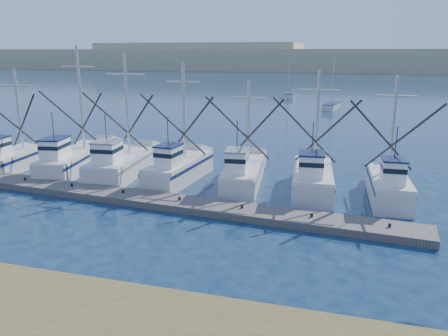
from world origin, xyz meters
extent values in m
plane|color=#0D1B3B|center=(0.00, 0.00, 0.00)|extent=(500.00, 500.00, 0.00)
cube|color=#5C5752|center=(-7.18, 6.81, 0.22)|extent=(32.62, 4.87, 0.43)
cube|color=tan|center=(0.00, 210.00, 5.00)|extent=(360.00, 60.00, 10.00)
cube|color=silver|center=(-21.35, 11.53, 0.66)|extent=(3.19, 6.88, 1.31)
cylinder|color=#B7B2A8|center=(-21.35, 12.67, 4.57)|extent=(0.22, 0.22, 6.50)
cube|color=silver|center=(-16.49, 12.63, 0.70)|extent=(3.98, 9.16, 1.39)
cube|color=white|center=(-16.49, 10.36, 2.14)|extent=(1.82, 2.38, 1.50)
cylinder|color=#B7B2A8|center=(-16.49, 14.14, 5.52)|extent=(0.22, 0.22, 8.26)
cube|color=silver|center=(-11.96, 12.02, 0.73)|extent=(3.48, 7.86, 1.46)
cube|color=white|center=(-11.96, 10.06, 2.21)|extent=(1.80, 2.00, 1.50)
cylinder|color=#B7B2A8|center=(-11.96, 13.33, 5.24)|extent=(0.22, 0.22, 7.58)
cube|color=silver|center=(-7.23, 11.84, 0.74)|extent=(3.00, 7.47, 1.48)
cube|color=white|center=(-7.23, 9.97, 2.23)|extent=(1.50, 1.90, 1.50)
cylinder|color=#B7B2A8|center=(-7.23, 13.08, 4.97)|extent=(0.22, 0.22, 6.98)
cube|color=silver|center=(-2.45, 11.99, 0.71)|extent=(3.08, 7.78, 1.42)
cube|color=white|center=(-2.45, 10.05, 2.17)|extent=(1.52, 1.98, 1.50)
cylinder|color=#B7B2A8|center=(-2.45, 13.28, 4.32)|extent=(0.22, 0.22, 5.78)
cube|color=silver|center=(2.34, 11.85, 0.76)|extent=(3.14, 7.49, 1.52)
cube|color=white|center=(2.34, 9.98, 2.27)|extent=(1.62, 1.90, 1.50)
cylinder|color=#B7B2A8|center=(2.34, 13.10, 4.76)|extent=(0.22, 0.22, 6.47)
cube|color=silver|center=(7.12, 11.42, 0.76)|extent=(2.51, 6.54, 1.51)
cube|color=white|center=(7.12, 9.77, 2.26)|extent=(1.36, 1.63, 1.50)
cylinder|color=#B7B2A8|center=(7.12, 12.52, 4.62)|extent=(0.22, 0.22, 6.23)
cube|color=silver|center=(1.82, 56.53, 0.45)|extent=(2.73, 6.03, 0.90)
cylinder|color=#B7B2A8|center=(1.82, 56.83, 4.50)|extent=(0.12, 0.12, 7.20)
cube|color=silver|center=(-7.46, 72.80, 0.45)|extent=(2.67, 5.72, 0.90)
cylinder|color=#B7B2A8|center=(-7.46, 73.10, 4.50)|extent=(0.12, 0.12, 7.20)
camera|label=1|loc=(4.20, -16.79, 9.21)|focal=35.00mm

